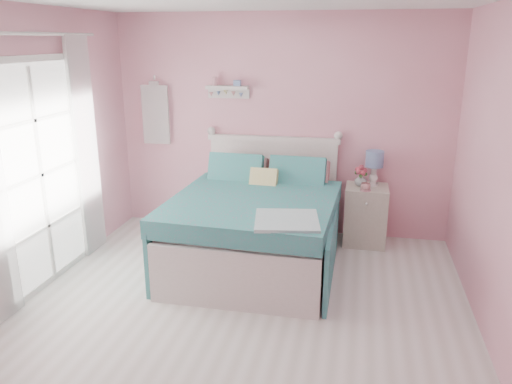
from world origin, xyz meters
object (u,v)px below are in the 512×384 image
at_px(teacup, 366,187).
at_px(vase, 361,180).
at_px(bed, 256,227).
at_px(table_lamp, 374,162).
at_px(nightstand, 365,215).

bearing_deg(teacup, vase, 108.11).
xyz_separation_m(bed, vase, (1.05, 0.80, 0.35)).
height_order(table_lamp, teacup, table_lamp).
bearing_deg(vase, bed, -142.76).
distance_m(bed, table_lamp, 1.56).
height_order(bed, teacup, bed).
xyz_separation_m(bed, nightstand, (1.13, 0.77, -0.06)).
relative_size(vase, teacup, 1.32).
height_order(nightstand, teacup, teacup).
distance_m(vase, teacup, 0.19).
bearing_deg(vase, table_lamp, 20.04).
bearing_deg(nightstand, vase, 164.40).
bearing_deg(bed, table_lamp, 37.83).
bearing_deg(table_lamp, teacup, -109.78).
bearing_deg(vase, nightstand, -15.60).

